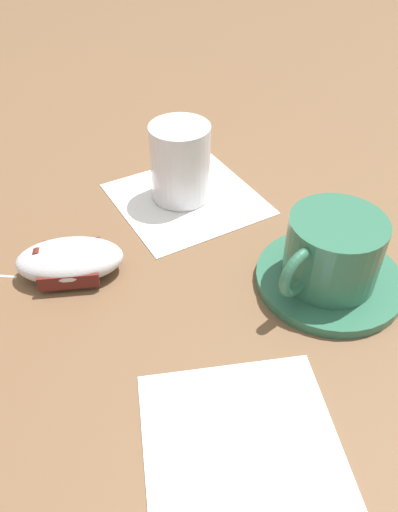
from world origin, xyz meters
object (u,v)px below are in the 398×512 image
(coffee_cup, at_px, (332,251))
(computer_mouse, at_px, (70,260))
(drinking_glass, at_px, (180,162))
(saucer, at_px, (329,279))

(coffee_cup, xyz_separation_m, computer_mouse, (0.22, 0.14, -0.03))
(computer_mouse, relative_size, drinking_glass, 1.29)
(drinking_glass, bearing_deg, coffee_cup, 170.14)
(saucer, distance_m, computer_mouse, 0.26)
(computer_mouse, bearing_deg, coffee_cup, -147.17)
(computer_mouse, distance_m, drinking_glass, 0.18)
(saucer, relative_size, computer_mouse, 1.23)
(coffee_cup, height_order, drinking_glass, drinking_glass)
(computer_mouse, xyz_separation_m, drinking_glass, (-0.00, -0.18, 0.03))
(computer_mouse, bearing_deg, drinking_glass, -91.22)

